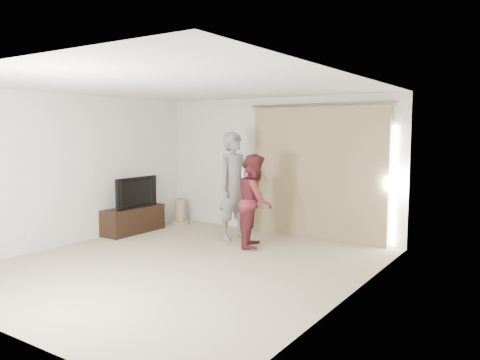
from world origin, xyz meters
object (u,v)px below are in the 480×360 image
Objects in this scene: tv at (133,192)px; person_man at (234,186)px; tv_console at (133,220)px; person_woman at (255,201)px.

person_man is (1.94, 0.63, 0.18)m from tv.
person_man reaches higher than tv.
person_man is at bearing 18.03° from tv_console.
tv_console is 0.82× the size of person_woman.
person_woman is at bearing -22.74° from person_man.
tv reaches higher than tv_console.
person_woman reaches higher than tv_console.
person_man is 0.68m from person_woman.
tv_console is 2.17m from person_man.
person_woman reaches higher than tv.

